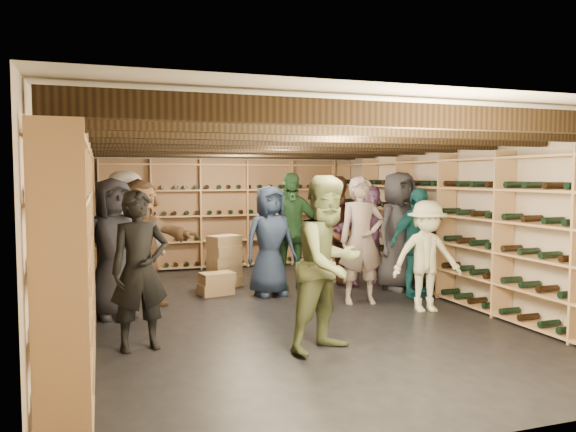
{
  "coord_description": "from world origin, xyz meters",
  "views": [
    {
      "loc": [
        -2.34,
        -7.16,
        1.81
      ],
      "look_at": [
        0.14,
        0.2,
        1.27
      ],
      "focal_mm": 35.0,
      "sensor_mm": 36.0,
      "label": 1
    }
  ],
  "objects_px": {
    "person_8": "(339,232)",
    "person_10": "(290,231)",
    "person_1": "(140,270)",
    "person_2": "(329,264)",
    "person_3": "(427,256)",
    "person_0": "(114,248)",
    "person_11": "(367,234)",
    "person_12": "(398,231)",
    "person_5": "(141,243)",
    "crate_loose": "(336,276)",
    "crate_stack_right": "(217,283)",
    "crate_stack_left": "(225,261)",
    "person_4": "(417,243)",
    "person_9": "(125,236)",
    "person_6": "(270,241)",
    "person_7": "(362,240)"
  },
  "relations": [
    {
      "from": "person_8",
      "to": "person_10",
      "type": "distance_m",
      "value": 0.84
    },
    {
      "from": "person_1",
      "to": "person_2",
      "type": "bearing_deg",
      "value": -30.56
    },
    {
      "from": "person_2",
      "to": "person_3",
      "type": "relative_size",
      "value": 1.22
    },
    {
      "from": "person_0",
      "to": "person_11",
      "type": "xyz_separation_m",
      "value": [
        4.1,
        0.97,
        -0.04
      ]
    },
    {
      "from": "person_0",
      "to": "person_12",
      "type": "xyz_separation_m",
      "value": [
        4.36,
        0.39,
        0.05
      ]
    },
    {
      "from": "person_8",
      "to": "person_5",
      "type": "bearing_deg",
      "value": -168.86
    },
    {
      "from": "crate_loose",
      "to": "person_0",
      "type": "xyz_separation_m",
      "value": [
        -3.72,
        -1.42,
        0.82
      ]
    },
    {
      "from": "crate_stack_right",
      "to": "person_8",
      "type": "xyz_separation_m",
      "value": [
        2.02,
        -0.07,
        0.74
      ]
    },
    {
      "from": "crate_stack_left",
      "to": "person_1",
      "type": "relative_size",
      "value": 0.51
    },
    {
      "from": "person_10",
      "to": "person_2",
      "type": "bearing_deg",
      "value": -94.41
    },
    {
      "from": "person_3",
      "to": "person_10",
      "type": "distance_m",
      "value": 2.35
    },
    {
      "from": "person_1",
      "to": "person_11",
      "type": "distance_m",
      "value": 4.6
    },
    {
      "from": "person_3",
      "to": "person_10",
      "type": "height_order",
      "value": "person_10"
    },
    {
      "from": "person_8",
      "to": "person_4",
      "type": "bearing_deg",
      "value": -49.4
    },
    {
      "from": "person_5",
      "to": "person_9",
      "type": "height_order",
      "value": "person_9"
    },
    {
      "from": "crate_stack_left",
      "to": "person_6",
      "type": "bearing_deg",
      "value": -60.97
    },
    {
      "from": "crate_stack_right",
      "to": "person_1",
      "type": "distance_m",
      "value": 2.88
    },
    {
      "from": "person_4",
      "to": "person_10",
      "type": "distance_m",
      "value": 1.99
    },
    {
      "from": "person_1",
      "to": "person_2",
      "type": "relative_size",
      "value": 0.92
    },
    {
      "from": "person_11",
      "to": "person_8",
      "type": "bearing_deg",
      "value": -170.26
    },
    {
      "from": "person_6",
      "to": "person_11",
      "type": "bearing_deg",
      "value": 0.83
    },
    {
      "from": "crate_loose",
      "to": "person_1",
      "type": "relative_size",
      "value": 0.3
    },
    {
      "from": "crate_loose",
      "to": "person_8",
      "type": "bearing_deg",
      "value": -107.42
    },
    {
      "from": "person_8",
      "to": "person_11",
      "type": "distance_m",
      "value": 0.55
    },
    {
      "from": "person_5",
      "to": "person_8",
      "type": "bearing_deg",
      "value": -14.86
    },
    {
      "from": "person_7",
      "to": "person_3",
      "type": "bearing_deg",
      "value": -38.42
    },
    {
      "from": "person_4",
      "to": "person_1",
      "type": "bearing_deg",
      "value": -171.89
    },
    {
      "from": "crate_stack_left",
      "to": "person_2",
      "type": "height_order",
      "value": "person_2"
    },
    {
      "from": "person_0",
      "to": "person_2",
      "type": "distance_m",
      "value": 3.01
    },
    {
      "from": "person_5",
      "to": "person_11",
      "type": "distance_m",
      "value": 3.76
    },
    {
      "from": "crate_loose",
      "to": "person_1",
      "type": "height_order",
      "value": "person_1"
    },
    {
      "from": "person_9",
      "to": "person_5",
      "type": "bearing_deg",
      "value": -93.25
    },
    {
      "from": "crate_stack_right",
      "to": "crate_loose",
      "type": "height_order",
      "value": "crate_stack_right"
    },
    {
      "from": "person_5",
      "to": "person_9",
      "type": "xyz_separation_m",
      "value": [
        -0.19,
        0.52,
        0.05
      ]
    },
    {
      "from": "crate_stack_left",
      "to": "person_7",
      "type": "distance_m",
      "value": 2.46
    },
    {
      "from": "person_7",
      "to": "person_11",
      "type": "xyz_separation_m",
      "value": [
        0.73,
        1.27,
        -0.05
      ]
    },
    {
      "from": "person_3",
      "to": "person_9",
      "type": "bearing_deg",
      "value": 161.29
    },
    {
      "from": "person_0",
      "to": "person_1",
      "type": "relative_size",
      "value": 1.07
    },
    {
      "from": "crate_stack_right",
      "to": "person_12",
      "type": "height_order",
      "value": "person_12"
    },
    {
      "from": "person_2",
      "to": "person_11",
      "type": "xyz_separation_m",
      "value": [
        2.02,
        3.14,
        -0.05
      ]
    },
    {
      "from": "person_0",
      "to": "person_5",
      "type": "distance_m",
      "value": 0.59
    },
    {
      "from": "person_3",
      "to": "person_5",
      "type": "bearing_deg",
      "value": 166.78
    },
    {
      "from": "crate_loose",
      "to": "person_2",
      "type": "xyz_separation_m",
      "value": [
        -1.64,
        -3.59,
        0.83
      ]
    },
    {
      "from": "person_5",
      "to": "person_11",
      "type": "height_order",
      "value": "person_5"
    },
    {
      "from": "person_7",
      "to": "person_9",
      "type": "distance_m",
      "value": 3.43
    },
    {
      "from": "person_6",
      "to": "crate_stack_right",
      "type": "bearing_deg",
      "value": 146.0
    },
    {
      "from": "person_3",
      "to": "person_12",
      "type": "xyz_separation_m",
      "value": [
        0.36,
        1.39,
        0.2
      ]
    },
    {
      "from": "person_8",
      "to": "person_11",
      "type": "xyz_separation_m",
      "value": [
        0.54,
        0.07,
        -0.05
      ]
    },
    {
      "from": "person_10",
      "to": "person_9",
      "type": "bearing_deg",
      "value": -172.91
    },
    {
      "from": "person_3",
      "to": "person_10",
      "type": "xyz_separation_m",
      "value": [
        -1.28,
        1.97,
        0.19
      ]
    }
  ]
}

